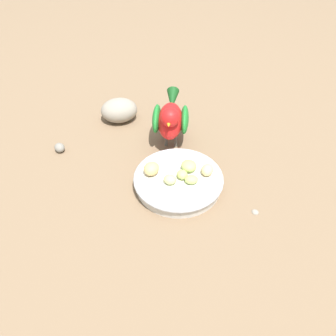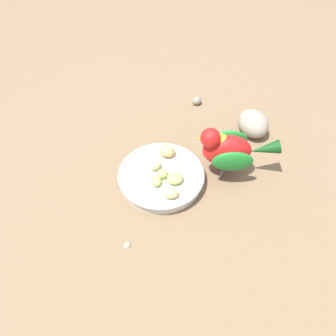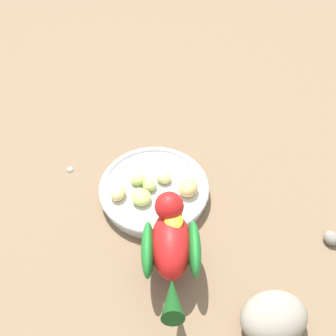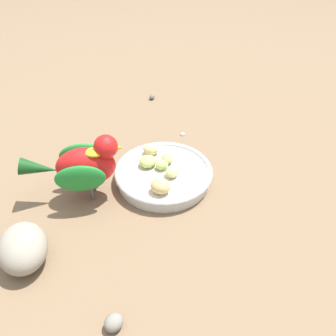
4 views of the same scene
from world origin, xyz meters
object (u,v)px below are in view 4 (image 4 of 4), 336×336
(apple_piece_3, at_px, (160,186))
(apple_piece_4, at_px, (167,159))
(parrot, at_px, (84,165))
(pebble_1, at_px, (114,323))
(rock_large, at_px, (23,248))
(apple_piece_0, at_px, (172,172))
(feeding_bowl, at_px, (165,174))
(pebble_2, at_px, (152,97))
(pebble_0, at_px, (183,133))
(apple_piece_5, at_px, (150,150))
(apple_piece_1, at_px, (163,166))
(apple_piece_2, at_px, (148,161))

(apple_piece_3, distance_m, apple_piece_4, 0.09)
(parrot, bearing_deg, pebble_1, -80.00)
(rock_large, bearing_deg, apple_piece_0, -77.13)
(feeding_bowl, bearing_deg, parrot, 82.66)
(apple_piece_0, xyz_separation_m, pebble_2, (0.37, -0.11, -0.03))
(parrot, xyz_separation_m, pebble_0, (0.12, -0.27, -0.07))
(parrot, height_order, pebble_0, parrot)
(pebble_2, bearing_deg, apple_piece_4, 162.82)
(apple_piece_4, height_order, pebble_1, apple_piece_4)
(apple_piece_5, bearing_deg, pebble_2, -23.55)
(apple_piece_0, xyz_separation_m, pebble_1, (-0.23, 0.20, -0.02))
(apple_piece_4, distance_m, parrot, 0.18)
(apple_piece_1, distance_m, pebble_2, 0.36)
(parrot, bearing_deg, apple_piece_3, -13.80)
(apple_piece_2, relative_size, apple_piece_3, 0.94)
(apple_piece_5, relative_size, rock_large, 0.35)
(pebble_0, bearing_deg, apple_piece_1, 139.91)
(rock_large, bearing_deg, pebble_0, -60.34)
(apple_piece_1, height_order, parrot, parrot)
(apple_piece_3, bearing_deg, pebble_1, 141.46)
(apple_piece_0, relative_size, apple_piece_3, 0.73)
(feeding_bowl, distance_m, apple_piece_0, 0.03)
(parrot, distance_m, rock_large, 0.18)
(apple_piece_1, height_order, apple_piece_4, apple_piece_1)
(apple_piece_1, bearing_deg, apple_piece_5, 3.24)
(pebble_1, bearing_deg, apple_piece_2, -30.51)
(apple_piece_0, xyz_separation_m, apple_piece_2, (0.05, 0.03, 0.00))
(feeding_bowl, xyz_separation_m, apple_piece_4, (0.02, -0.02, 0.02))
(apple_piece_3, distance_m, pebble_0, 0.24)
(apple_piece_2, bearing_deg, apple_piece_5, -28.42)
(parrot, bearing_deg, feeding_bowl, 10.36)
(pebble_2, bearing_deg, apple_piece_5, 156.45)
(pebble_1, xyz_separation_m, pebble_2, (0.60, -0.31, -0.00))
(feeding_bowl, height_order, apple_piece_3, apple_piece_3)
(pebble_2, bearing_deg, parrot, 140.13)
(pebble_2, bearing_deg, apple_piece_3, 159.47)
(parrot, distance_m, pebble_1, 0.28)
(apple_piece_5, relative_size, pebble_1, 1.23)
(apple_piece_2, distance_m, pebble_1, 0.33)
(apple_piece_2, height_order, pebble_1, apple_piece_2)
(apple_piece_0, bearing_deg, apple_piece_3, 129.73)
(apple_piece_0, distance_m, pebble_0, 0.19)
(apple_piece_0, distance_m, apple_piece_4, 0.05)
(apple_piece_0, bearing_deg, rock_large, 102.87)
(rock_large, xyz_separation_m, pebble_2, (0.43, -0.40, -0.02))
(apple_piece_1, bearing_deg, rock_large, 107.91)
(pebble_2, bearing_deg, apple_piece_1, 160.97)
(apple_piece_3, bearing_deg, apple_piece_5, -13.14)
(feeding_bowl, xyz_separation_m, pebble_2, (0.34, -0.12, -0.01))
(apple_piece_3, xyz_separation_m, apple_piece_5, (0.12, -0.03, -0.00))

